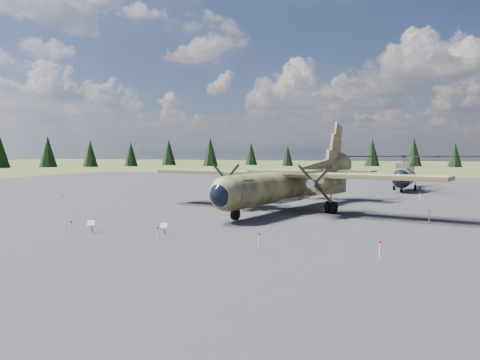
% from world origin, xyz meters
% --- Properties ---
extents(ground, '(500.00, 500.00, 0.00)m').
position_xyz_m(ground, '(0.00, 0.00, 0.00)').
color(ground, '#505927').
rests_on(ground, ground).
extents(apron, '(120.00, 120.00, 0.04)m').
position_xyz_m(apron, '(0.00, 10.00, 0.00)').
color(apron, '#5C5B60').
rests_on(apron, ground).
extents(transport_plane, '(26.56, 23.83, 8.78)m').
position_xyz_m(transport_plane, '(5.17, 3.56, 2.52)').
color(transport_plane, '#3D3E22').
rests_on(transport_plane, ground).
extents(helicopter_near, '(19.46, 22.07, 4.63)m').
position_xyz_m(helicopter_near, '(14.16, 27.69, 3.28)').
color(helicopter_near, gray).
rests_on(helicopter_near, ground).
extents(info_placard_left, '(0.52, 0.31, 0.76)m').
position_xyz_m(info_placard_left, '(-3.44, -12.32, 0.51)').
color(info_placard_left, gray).
rests_on(info_placard_left, ground).
extents(info_placard_right, '(0.46, 0.24, 0.70)m').
position_xyz_m(info_placard_right, '(1.19, -11.37, 0.46)').
color(info_placard_right, gray).
rests_on(info_placard_right, ground).
extents(barrier_fence, '(33.12, 29.62, 0.85)m').
position_xyz_m(barrier_fence, '(-0.46, -0.08, 0.51)').
color(barrier_fence, white).
rests_on(barrier_fence, ground).
extents(treeline, '(294.87, 293.39, 11.00)m').
position_xyz_m(treeline, '(-8.18, 0.29, 4.85)').
color(treeline, black).
rests_on(treeline, ground).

